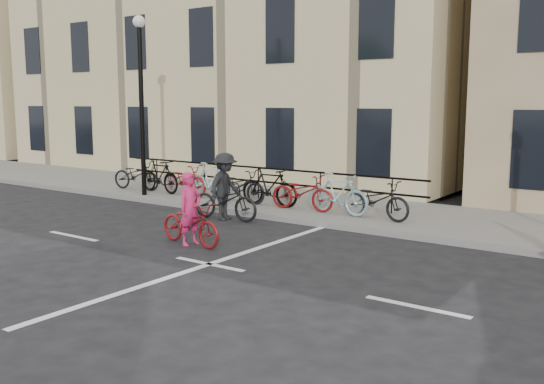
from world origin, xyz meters
The scene contains 8 objects.
ground centered at (0.00, 0.00, 0.00)m, with size 120.00×120.00×0.00m, color black.
sidewalk centered at (-4.00, 6.00, 0.07)m, with size 46.00×4.00×0.15m, color slate.
building_west centered at (-9.00, 13.00, 5.15)m, with size 20.00×10.00×10.00m, color #C9B688.
building_far centered at (-26.00, 13.00, 4.65)m, with size 12.00×10.00×9.00m, color #C9B688.
lamp_post centered at (-6.50, 4.40, 3.49)m, with size 0.36×0.36×5.28m.
parked_bikes centered at (-3.30, 5.04, 0.64)m, with size 10.40×1.23×1.05m.
cyclist_pink centered at (-1.35, 0.95, 0.53)m, with size 1.76×0.78×1.52m.
cyclist_dark centered at (-2.49, 3.42, 0.67)m, with size 1.95×1.14×1.69m.
Camera 1 is at (7.20, -8.09, 2.96)m, focal length 40.00 mm.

